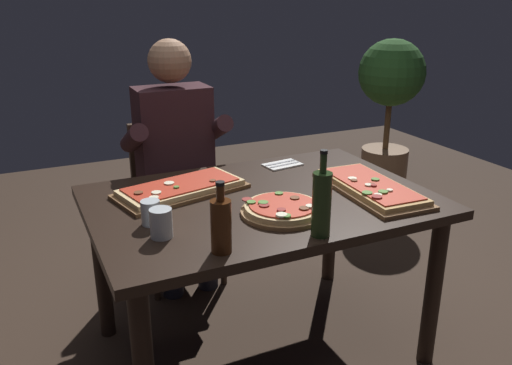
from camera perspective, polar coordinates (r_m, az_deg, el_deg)
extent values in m
plane|color=#38281E|center=(2.58, 0.49, -17.08)|extent=(6.40, 6.40, 0.00)
cube|color=black|center=(2.22, 0.55, -2.09)|extent=(1.40, 0.96, 0.04)
cylinder|color=black|center=(2.42, 18.44, -11.01)|extent=(0.07, 0.07, 0.70)
cylinder|color=black|center=(2.57, -16.21, -8.84)|extent=(0.07, 0.07, 0.70)
cylinder|color=black|center=(2.97, 7.99, -4.16)|extent=(0.07, 0.07, 0.70)
cube|color=brown|center=(2.29, -8.01, -0.92)|extent=(0.59, 0.38, 0.02)
cube|color=#E5C184|center=(2.28, -8.03, -0.50)|extent=(0.55, 0.34, 0.02)
cube|color=#B72D19|center=(2.28, -8.05, -0.19)|extent=(0.50, 0.30, 0.01)
cylinder|color=maroon|center=(2.19, -12.39, -1.12)|extent=(0.02, 0.02, 0.01)
cylinder|color=beige|center=(2.18, -10.63, -1.07)|extent=(0.04, 0.04, 0.01)
cylinder|color=#4C7F2D|center=(2.23, -8.53, -0.49)|extent=(0.02, 0.02, 0.01)
cylinder|color=brown|center=(2.29, -4.66, 0.21)|extent=(0.03, 0.03, 0.01)
cylinder|color=beige|center=(2.28, -9.29, -0.06)|extent=(0.04, 0.04, 0.01)
cylinder|color=beige|center=(2.13, -10.89, -1.59)|extent=(0.04, 0.04, 0.00)
cylinder|color=brown|center=(2.19, -12.50, -1.08)|extent=(0.04, 0.04, 0.01)
cube|color=brown|center=(2.33, 12.19, -0.79)|extent=(0.28, 0.58, 0.02)
cube|color=tan|center=(2.32, 12.22, -0.38)|extent=(0.25, 0.53, 0.02)
cube|color=#B72D19|center=(2.32, 12.25, -0.08)|extent=(0.22, 0.49, 0.01)
cylinder|color=beige|center=(2.35, 10.28, 0.45)|extent=(0.04, 0.04, 0.00)
cylinder|color=beige|center=(2.24, 14.13, -0.81)|extent=(0.03, 0.03, 0.01)
cylinder|color=#4C7F2D|center=(2.19, 11.83, -1.07)|extent=(0.04, 0.04, 0.00)
cylinder|color=beige|center=(2.28, 11.95, -0.26)|extent=(0.03, 0.03, 0.01)
cylinder|color=beige|center=(2.18, 12.95, -1.29)|extent=(0.03, 0.03, 0.01)
cylinder|color=#4C7F2D|center=(2.35, 12.67, 0.33)|extent=(0.04, 0.04, 0.01)
cylinder|color=#4C7F2D|center=(2.21, 13.46, -0.98)|extent=(0.04, 0.04, 0.01)
cylinder|color=maroon|center=(2.15, 12.83, -1.51)|extent=(0.04, 0.04, 0.01)
cylinder|color=brown|center=(2.29, 12.27, -0.20)|extent=(0.03, 0.03, 0.01)
cylinder|color=maroon|center=(2.27, 12.50, -0.30)|extent=(0.03, 0.03, 0.01)
cylinder|color=brown|center=(2.32, 10.46, 0.23)|extent=(0.03, 0.03, 0.01)
cylinder|color=olive|center=(2.05, 2.77, -3.21)|extent=(0.33, 0.33, 0.02)
cylinder|color=#E5C184|center=(2.05, 2.78, -2.74)|extent=(0.30, 0.30, 0.02)
cylinder|color=#B72D19|center=(2.04, 2.78, -2.41)|extent=(0.26, 0.26, 0.01)
cylinder|color=brown|center=(2.00, 5.17, -2.77)|extent=(0.04, 0.04, 0.01)
cylinder|color=maroon|center=(2.08, -0.97, -1.82)|extent=(0.04, 0.04, 0.00)
cylinder|color=maroon|center=(1.98, 2.72, -2.95)|extent=(0.03, 0.03, 0.01)
cylinder|color=#4C7F2D|center=(2.05, -0.51, -2.11)|extent=(0.04, 0.04, 0.01)
cylinder|color=brown|center=(2.10, 4.17, -1.64)|extent=(0.04, 0.04, 0.01)
cylinder|color=#4C7F2D|center=(1.93, 3.24, -3.58)|extent=(0.04, 0.04, 0.01)
cylinder|color=#4C7F2D|center=(2.14, 2.48, -1.16)|extent=(0.03, 0.03, 0.01)
cylinder|color=beige|center=(2.02, 5.81, -2.55)|extent=(0.03, 0.03, 0.01)
cylinder|color=maroon|center=(2.03, 6.24, -2.47)|extent=(0.04, 0.04, 0.01)
cylinder|color=#4C7F2D|center=(2.04, 0.78, -2.17)|extent=(0.04, 0.04, 0.01)
cylinder|color=maroon|center=(2.02, 0.89, -2.45)|extent=(0.04, 0.04, 0.01)
cylinder|color=beige|center=(1.93, 2.76, -3.50)|extent=(0.04, 0.04, 0.01)
cylinder|color=#47230F|center=(1.74, -3.76, -4.74)|extent=(0.07, 0.07, 0.18)
cylinder|color=#47230F|center=(1.69, -3.85, -1.14)|extent=(0.03, 0.03, 0.05)
cylinder|color=black|center=(1.68, -3.88, -0.11)|extent=(0.03, 0.03, 0.01)
cylinder|color=#233819|center=(1.85, 7.03, -2.38)|extent=(0.07, 0.07, 0.23)
cylinder|color=#233819|center=(1.80, 7.23, 2.06)|extent=(0.02, 0.02, 0.07)
cylinder|color=black|center=(1.79, 7.29, 3.28)|extent=(0.03, 0.03, 0.01)
cylinder|color=silver|center=(1.88, -10.13, -4.31)|extent=(0.08, 0.08, 0.11)
cylinder|color=silver|center=(1.99, -11.22, -3.18)|extent=(0.07, 0.07, 0.09)
cylinder|color=silver|center=(2.00, -11.17, -3.88)|extent=(0.06, 0.06, 0.04)
cube|color=white|center=(2.62, 2.85, 1.92)|extent=(0.19, 0.13, 0.01)
cube|color=silver|center=(2.61, 3.08, 1.93)|extent=(0.17, 0.03, 0.00)
cube|color=silver|center=(2.64, 2.63, 2.13)|extent=(0.17, 0.04, 0.00)
cube|color=#3D2B1E|center=(2.97, -8.41, -2.57)|extent=(0.44, 0.44, 0.04)
cube|color=#3D2B1E|center=(3.07, -9.73, 2.71)|extent=(0.40, 0.04, 0.42)
cylinder|color=#3D2B1E|center=(2.85, -10.72, -8.68)|extent=(0.04, 0.04, 0.41)
cylinder|color=#3D2B1E|center=(2.95, -3.54, -7.31)|extent=(0.04, 0.04, 0.41)
cylinder|color=#3D2B1E|center=(3.18, -12.51, -5.65)|extent=(0.04, 0.04, 0.41)
cylinder|color=#3D2B1E|center=(3.27, -6.02, -4.53)|extent=(0.04, 0.04, 0.41)
cylinder|color=#23232D|center=(2.87, -9.05, -7.92)|extent=(0.11, 0.11, 0.45)
cylinder|color=#23232D|center=(2.92, -5.27, -7.21)|extent=(0.11, 0.11, 0.45)
cube|color=#23232D|center=(2.85, -7.89, -1.78)|extent=(0.34, 0.40, 0.12)
cube|color=#381E23|center=(2.84, -8.81, 4.91)|extent=(0.38, 0.22, 0.52)
sphere|color=#A37556|center=(2.76, -9.25, 12.74)|extent=(0.22, 0.22, 0.22)
cylinder|color=#381E23|center=(2.73, -12.96, 4.62)|extent=(0.09, 0.31, 0.21)
cylinder|color=#381E23|center=(2.85, -4.30, 5.71)|extent=(0.09, 0.31, 0.21)
cylinder|color=#846042|center=(4.31, 13.47, 1.02)|extent=(0.36, 0.36, 0.40)
cylinder|color=brown|center=(4.20, 13.90, 6.08)|extent=(0.04, 0.04, 0.39)
sphere|color=#285623|center=(4.13, 14.35, 11.35)|extent=(0.49, 0.49, 0.49)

